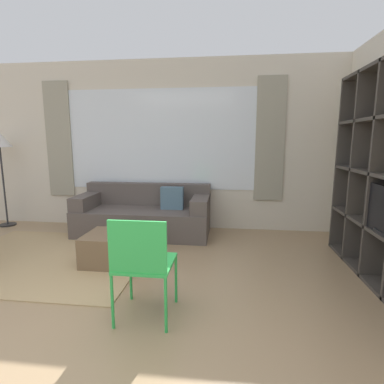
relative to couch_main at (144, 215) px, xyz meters
name	(u,v)px	position (x,y,z in m)	size (l,w,h in m)	color
ground_plane	(52,365)	(0.17, -2.80, -0.29)	(16.00, 16.00, 0.00)	#9E7F5B
wall_back	(161,146)	(0.17, 0.46, 1.07)	(6.91, 0.11, 2.70)	beige
area_rug	(48,258)	(-0.91, -1.14, -0.28)	(2.39, 1.95, 0.01)	tan
couch_main	(144,215)	(0.00, 0.00, 0.00)	(2.02, 0.84, 0.75)	#564C47
ottoman	(119,249)	(0.02, -1.17, -0.11)	(0.77, 0.56, 0.36)	brown
folding_chair	(143,260)	(0.63, -2.25, 0.23)	(0.44, 0.46, 0.86)	green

